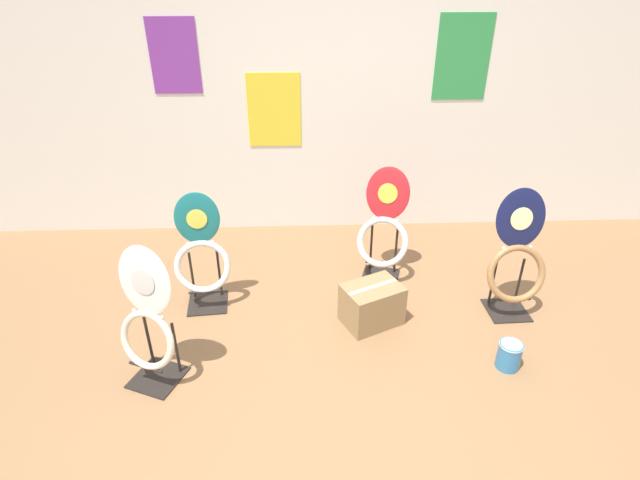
{
  "coord_description": "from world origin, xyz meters",
  "views": [
    {
      "loc": [
        -0.4,
        -1.82,
        2.22
      ],
      "look_at": [
        -0.28,
        1.11,
        0.55
      ],
      "focal_mm": 28.0,
      "sensor_mm": 36.0,
      "label": 1
    }
  ],
  "objects_px": {
    "toilet_seat_display_navy_moon": "(517,261)",
    "toilet_seat_display_white_plain": "(147,321)",
    "toilet_seat_display_crimson_swirl": "(384,231)",
    "storage_box": "(372,304)",
    "toilet_seat_display_teal_sax": "(202,256)",
    "paint_can": "(509,355)"
  },
  "relations": [
    {
      "from": "toilet_seat_display_navy_moon",
      "to": "toilet_seat_display_white_plain",
      "type": "bearing_deg",
      "value": -166.51
    },
    {
      "from": "toilet_seat_display_crimson_swirl",
      "to": "toilet_seat_display_white_plain",
      "type": "distance_m",
      "value": 1.83
    },
    {
      "from": "toilet_seat_display_white_plain",
      "to": "storage_box",
      "type": "distance_m",
      "value": 1.46
    },
    {
      "from": "toilet_seat_display_teal_sax",
      "to": "toilet_seat_display_navy_moon",
      "type": "height_order",
      "value": "toilet_seat_display_navy_moon"
    },
    {
      "from": "storage_box",
      "to": "toilet_seat_display_navy_moon",
      "type": "bearing_deg",
      "value": 5.06
    },
    {
      "from": "toilet_seat_display_crimson_swirl",
      "to": "toilet_seat_display_teal_sax",
      "type": "bearing_deg",
      "value": -166.3
    },
    {
      "from": "toilet_seat_display_crimson_swirl",
      "to": "paint_can",
      "type": "bearing_deg",
      "value": -58.7
    },
    {
      "from": "toilet_seat_display_crimson_swirl",
      "to": "storage_box",
      "type": "relative_size",
      "value": 1.88
    },
    {
      "from": "paint_can",
      "to": "toilet_seat_display_teal_sax",
      "type": "bearing_deg",
      "value": 159.77
    },
    {
      "from": "toilet_seat_display_white_plain",
      "to": "paint_can",
      "type": "relative_size",
      "value": 4.85
    },
    {
      "from": "toilet_seat_display_crimson_swirl",
      "to": "toilet_seat_display_navy_moon",
      "type": "distance_m",
      "value": 0.96
    },
    {
      "from": "paint_can",
      "to": "storage_box",
      "type": "relative_size",
      "value": 0.4
    },
    {
      "from": "toilet_seat_display_teal_sax",
      "to": "paint_can",
      "type": "xyz_separation_m",
      "value": [
        1.96,
        -0.72,
        -0.31
      ]
    },
    {
      "from": "toilet_seat_display_navy_moon",
      "to": "toilet_seat_display_teal_sax",
      "type": "bearing_deg",
      "value": 175.77
    },
    {
      "from": "toilet_seat_display_navy_moon",
      "to": "toilet_seat_display_white_plain",
      "type": "xyz_separation_m",
      "value": [
        -2.34,
        -0.56,
        0.02
      ]
    },
    {
      "from": "toilet_seat_display_crimson_swirl",
      "to": "toilet_seat_display_white_plain",
      "type": "xyz_separation_m",
      "value": [
        -1.5,
        -1.04,
        0.03
      ]
    },
    {
      "from": "toilet_seat_display_crimson_swirl",
      "to": "toilet_seat_display_white_plain",
      "type": "bearing_deg",
      "value": -145.27
    },
    {
      "from": "toilet_seat_display_teal_sax",
      "to": "storage_box",
      "type": "distance_m",
      "value": 1.22
    },
    {
      "from": "toilet_seat_display_navy_moon",
      "to": "toilet_seat_display_white_plain",
      "type": "relative_size",
      "value": 1.03
    },
    {
      "from": "toilet_seat_display_teal_sax",
      "to": "toilet_seat_display_white_plain",
      "type": "relative_size",
      "value": 0.99
    },
    {
      "from": "toilet_seat_display_navy_moon",
      "to": "toilet_seat_display_crimson_swirl",
      "type": "bearing_deg",
      "value": 150.04
    },
    {
      "from": "toilet_seat_display_navy_moon",
      "to": "paint_can",
      "type": "height_order",
      "value": "toilet_seat_display_navy_moon"
    }
  ]
}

